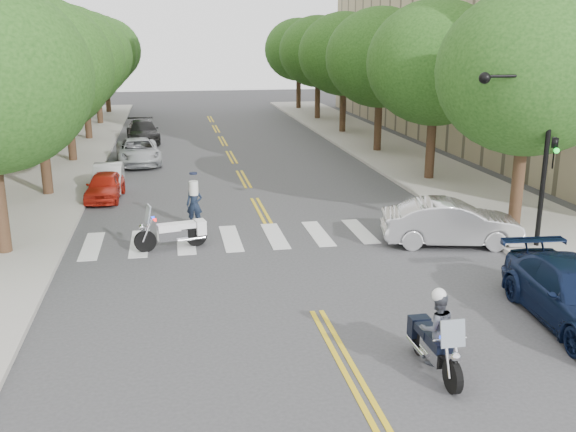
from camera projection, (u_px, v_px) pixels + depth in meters
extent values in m
plane|color=#38383A|center=(317.00, 311.00, 16.32)|extent=(140.00, 140.00, 0.00)
cube|color=#9E9991|center=(60.00, 162.00, 35.46)|extent=(5.00, 60.00, 0.15)
cube|color=#9E9991|center=(388.00, 151.00, 38.80)|extent=(5.00, 60.00, 0.15)
cylinder|color=#382316|center=(0.00, 205.00, 20.01)|extent=(0.44, 0.44, 3.32)
cylinder|color=#382316|center=(45.00, 159.00, 27.58)|extent=(0.44, 0.44, 3.32)
ellipsoid|color=#1A4313|center=(35.00, 66.00, 26.53)|extent=(6.40, 6.40, 5.76)
cylinder|color=#382316|center=(71.00, 133.00, 35.16)|extent=(0.44, 0.44, 3.32)
ellipsoid|color=#1A4313|center=(64.00, 59.00, 34.10)|extent=(6.40, 6.40, 5.76)
cylinder|color=#382316|center=(87.00, 116.00, 42.73)|extent=(0.44, 0.44, 3.32)
ellipsoid|color=#1A4313|center=(82.00, 55.00, 41.67)|extent=(6.40, 6.40, 5.76)
cylinder|color=#382316|center=(99.00, 104.00, 50.30)|extent=(0.44, 0.44, 3.32)
ellipsoid|color=#1A4313|center=(95.00, 52.00, 49.25)|extent=(6.40, 6.40, 5.76)
cylinder|color=#382316|center=(108.00, 95.00, 57.88)|extent=(0.44, 0.44, 3.32)
ellipsoid|color=#1A4313|center=(104.00, 50.00, 56.82)|extent=(6.40, 6.40, 5.76)
cylinder|color=#382316|center=(518.00, 183.00, 23.10)|extent=(0.44, 0.44, 3.32)
ellipsoid|color=#1A4313|center=(529.00, 72.00, 22.04)|extent=(6.40, 6.40, 5.76)
cylinder|color=#382316|center=(431.00, 147.00, 30.67)|extent=(0.44, 0.44, 3.32)
ellipsoid|color=#1A4313|center=(436.00, 63.00, 29.62)|extent=(6.40, 6.40, 5.76)
cylinder|color=#382316|center=(378.00, 125.00, 38.24)|extent=(0.44, 0.44, 3.32)
ellipsoid|color=#1A4313|center=(380.00, 58.00, 37.19)|extent=(6.40, 6.40, 5.76)
cylinder|color=#382316|center=(343.00, 110.00, 45.82)|extent=(0.44, 0.44, 3.32)
ellipsoid|color=#1A4313|center=(344.00, 54.00, 44.76)|extent=(6.40, 6.40, 5.76)
cylinder|color=#382316|center=(317.00, 100.00, 53.39)|extent=(0.44, 0.44, 3.32)
ellipsoid|color=#1A4313|center=(318.00, 51.00, 52.34)|extent=(6.40, 6.40, 5.76)
cylinder|color=#382316|center=(298.00, 92.00, 60.96)|extent=(0.44, 0.44, 3.32)
ellipsoid|color=#1A4313|center=(299.00, 50.00, 59.91)|extent=(6.40, 6.40, 5.76)
cylinder|color=black|center=(546.00, 159.00, 20.26)|extent=(0.16, 0.16, 6.00)
cylinder|color=black|center=(519.00, 76.00, 19.35)|extent=(2.40, 0.10, 0.10)
sphere|color=black|center=(485.00, 78.00, 19.17)|extent=(0.36, 0.36, 0.36)
imported|color=black|center=(553.00, 153.00, 20.25)|extent=(0.16, 0.20, 1.00)
sphere|color=#0CCC26|center=(557.00, 151.00, 20.08)|extent=(0.18, 0.18, 0.18)
cylinder|color=black|center=(453.00, 377.00, 12.53)|extent=(0.15, 0.68, 0.68)
cylinder|color=black|center=(421.00, 340.00, 14.04)|extent=(0.19, 0.68, 0.68)
cube|color=silver|center=(435.00, 351.00, 13.30)|extent=(0.33, 0.90, 0.32)
cube|color=black|center=(438.00, 343.00, 13.14)|extent=(0.37, 0.70, 0.22)
cube|color=black|center=(427.00, 330.00, 13.65)|extent=(0.41, 0.55, 0.16)
cube|color=black|center=(419.00, 326.00, 14.11)|extent=(0.44, 0.30, 0.45)
cube|color=#8C99A5|center=(453.00, 334.00, 12.42)|extent=(0.50, 0.16, 0.55)
cube|color=red|center=(454.00, 338.00, 12.65)|extent=(0.10, 0.10, 0.08)
cube|color=#0C26E5|center=(443.00, 339.00, 12.61)|extent=(0.10, 0.10, 0.08)
imported|color=#474C56|center=(437.00, 329.00, 13.16)|extent=(0.77, 0.60, 1.57)
sphere|color=silver|center=(439.00, 295.00, 12.96)|extent=(0.30, 0.30, 0.30)
cylinder|color=black|center=(145.00, 241.00, 20.73)|extent=(0.73, 0.30, 0.72)
cylinder|color=black|center=(196.00, 235.00, 21.37)|extent=(0.74, 0.34, 0.72)
cube|color=silver|center=(172.00, 235.00, 21.04)|extent=(1.00, 0.53, 0.34)
cube|color=white|center=(169.00, 227.00, 20.93)|extent=(0.80, 0.53, 0.23)
cube|color=white|center=(186.00, 225.00, 21.14)|extent=(0.66, 0.54, 0.17)
cube|color=white|center=(200.00, 227.00, 21.35)|extent=(0.41, 0.52, 0.47)
cube|color=#8C99A5|center=(148.00, 214.00, 20.54)|extent=(0.27, 0.55, 0.58)
cube|color=red|center=(155.00, 220.00, 20.54)|extent=(0.13, 0.13, 0.08)
cube|color=#0C26E5|center=(153.00, 218.00, 20.77)|extent=(0.13, 0.13, 0.08)
imported|color=#172134|center=(194.00, 204.00, 23.51)|extent=(0.66, 0.52, 1.62)
imported|color=#B9B9BB|center=(451.00, 223.00, 21.37)|extent=(4.82, 2.55, 1.51)
imported|color=red|center=(105.00, 186.00, 27.36)|extent=(1.65, 3.56, 1.18)
imported|color=silver|center=(108.00, 177.00, 29.06)|extent=(1.30, 3.63, 1.19)
imported|color=#AAADB2|center=(138.00, 151.00, 35.07)|extent=(2.72, 5.08, 1.36)
imported|color=black|center=(143.00, 131.00, 42.20)|extent=(2.44, 5.08, 1.43)
imported|color=gray|center=(143.00, 130.00, 43.15)|extent=(1.65, 4.00, 1.36)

